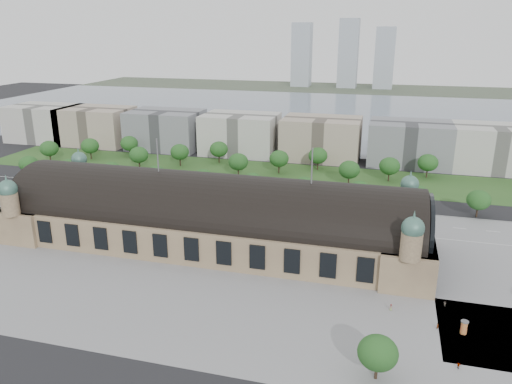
% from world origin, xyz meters
% --- Properties ---
extents(ground, '(900.00, 900.00, 0.00)m').
position_xyz_m(ground, '(0.00, 0.00, 0.00)').
color(ground, black).
rests_on(ground, ground).
extents(station, '(150.00, 48.40, 44.30)m').
position_xyz_m(station, '(0.00, 0.00, 10.28)').
color(station, tan).
rests_on(station, ground).
extents(plaza_south, '(190.00, 48.00, 0.12)m').
position_xyz_m(plaza_south, '(10.00, -44.00, 0.00)').
color(plaza_south, gray).
rests_on(plaza_south, ground).
extents(road_slab, '(260.00, 26.00, 0.10)m').
position_xyz_m(road_slab, '(-20.00, 38.00, 0.00)').
color(road_slab, black).
rests_on(road_slab, ground).
extents(grass_belt, '(300.00, 45.00, 0.10)m').
position_xyz_m(grass_belt, '(-15.00, 93.00, 0.00)').
color(grass_belt, '#2B5221').
rests_on(grass_belt, ground).
extents(petrol_station, '(14.00, 13.00, 5.05)m').
position_xyz_m(petrol_station, '(-53.91, 65.28, 2.95)').
color(petrol_station, '#DD580D').
rests_on(petrol_station, ground).
extents(lake, '(700.00, 320.00, 0.08)m').
position_xyz_m(lake, '(0.00, 298.00, 0.00)').
color(lake, slate).
rests_on(lake, ground).
extents(far_shore, '(700.00, 120.00, 0.14)m').
position_xyz_m(far_shore, '(0.00, 498.00, 0.00)').
color(far_shore, '#44513D').
rests_on(far_shore, ground).
extents(far_tower_left, '(24.00, 24.00, 80.00)m').
position_xyz_m(far_tower_left, '(-60.00, 508.00, 40.00)').
color(far_tower_left, '#9EA8B2').
rests_on(far_tower_left, ground).
extents(far_tower_mid, '(24.00, 24.00, 85.00)m').
position_xyz_m(far_tower_mid, '(0.00, 508.00, 42.50)').
color(far_tower_mid, '#9EA8B2').
rests_on(far_tower_mid, ground).
extents(far_tower_right, '(24.00, 24.00, 75.00)m').
position_xyz_m(far_tower_right, '(45.00, 508.00, 37.50)').
color(far_tower_right, '#9EA8B2').
rests_on(far_tower_right, ground).
extents(office_0, '(45.00, 32.00, 24.00)m').
position_xyz_m(office_0, '(-170.00, 133.00, 12.00)').
color(office_0, '#B4B3AB').
rests_on(office_0, ground).
extents(office_1, '(45.00, 32.00, 24.00)m').
position_xyz_m(office_1, '(-130.00, 133.00, 12.00)').
color(office_1, tan).
rests_on(office_1, ground).
extents(office_2, '(45.00, 32.00, 24.00)m').
position_xyz_m(office_2, '(-80.00, 133.00, 12.00)').
color(office_2, gray).
rests_on(office_2, ground).
extents(office_3, '(45.00, 32.00, 24.00)m').
position_xyz_m(office_3, '(-30.00, 133.00, 12.00)').
color(office_3, '#B4B3AB').
rests_on(office_3, ground).
extents(office_4, '(45.00, 32.00, 24.00)m').
position_xyz_m(office_4, '(20.00, 133.00, 12.00)').
color(office_4, tan).
rests_on(office_4, ground).
extents(office_5, '(45.00, 32.00, 24.00)m').
position_xyz_m(office_5, '(70.00, 133.00, 12.00)').
color(office_5, gray).
rests_on(office_5, ground).
extents(office_6, '(45.00, 32.00, 24.00)m').
position_xyz_m(office_6, '(115.00, 133.00, 12.00)').
color(office_6, '#B4B3AB').
rests_on(office_6, ground).
extents(tree_row_0, '(9.60, 9.60, 11.52)m').
position_xyz_m(tree_row_0, '(-120.00, 53.00, 7.43)').
color(tree_row_0, '#2D2116').
rests_on(tree_row_0, ground).
extents(tree_row_1, '(9.60, 9.60, 11.52)m').
position_xyz_m(tree_row_1, '(-96.00, 53.00, 7.43)').
color(tree_row_1, '#2D2116').
rests_on(tree_row_1, ground).
extents(tree_row_2, '(9.60, 9.60, 11.52)m').
position_xyz_m(tree_row_2, '(-72.00, 53.00, 7.43)').
color(tree_row_2, '#2D2116').
rests_on(tree_row_2, ground).
extents(tree_row_3, '(9.60, 9.60, 11.52)m').
position_xyz_m(tree_row_3, '(-48.00, 53.00, 7.43)').
color(tree_row_3, '#2D2116').
rests_on(tree_row_3, ground).
extents(tree_row_4, '(9.60, 9.60, 11.52)m').
position_xyz_m(tree_row_4, '(-24.00, 53.00, 7.43)').
color(tree_row_4, '#2D2116').
rests_on(tree_row_4, ground).
extents(tree_row_5, '(9.60, 9.60, 11.52)m').
position_xyz_m(tree_row_5, '(0.00, 53.00, 7.43)').
color(tree_row_5, '#2D2116').
rests_on(tree_row_5, ground).
extents(tree_row_6, '(9.60, 9.60, 11.52)m').
position_xyz_m(tree_row_6, '(24.00, 53.00, 7.43)').
color(tree_row_6, '#2D2116').
rests_on(tree_row_6, ground).
extents(tree_row_7, '(9.60, 9.60, 11.52)m').
position_xyz_m(tree_row_7, '(48.00, 53.00, 7.43)').
color(tree_row_7, '#2D2116').
rests_on(tree_row_7, ground).
extents(tree_row_8, '(9.60, 9.60, 11.52)m').
position_xyz_m(tree_row_8, '(72.00, 53.00, 7.43)').
color(tree_row_8, '#2D2116').
rests_on(tree_row_8, ground).
extents(tree_row_9, '(9.60, 9.60, 11.52)m').
position_xyz_m(tree_row_9, '(96.00, 53.00, 7.43)').
color(tree_row_9, '#2D2116').
rests_on(tree_row_9, ground).
extents(tree_belt_0, '(10.40, 10.40, 12.48)m').
position_xyz_m(tree_belt_0, '(-130.00, 83.00, 8.05)').
color(tree_belt_0, '#2D2116').
rests_on(tree_belt_0, ground).
extents(tree_belt_1, '(10.40, 10.40, 12.48)m').
position_xyz_m(tree_belt_1, '(-111.00, 95.00, 8.05)').
color(tree_belt_1, '#2D2116').
rests_on(tree_belt_1, ground).
extents(tree_belt_2, '(10.40, 10.40, 12.48)m').
position_xyz_m(tree_belt_2, '(-92.00, 107.00, 8.05)').
color(tree_belt_2, '#2D2116').
rests_on(tree_belt_2, ground).
extents(tree_belt_3, '(10.40, 10.40, 12.48)m').
position_xyz_m(tree_belt_3, '(-73.00, 83.00, 8.05)').
color(tree_belt_3, '#2D2116').
rests_on(tree_belt_3, ground).
extents(tree_belt_4, '(10.40, 10.40, 12.48)m').
position_xyz_m(tree_belt_4, '(-54.00, 95.00, 8.05)').
color(tree_belt_4, '#2D2116').
rests_on(tree_belt_4, ground).
extents(tree_belt_5, '(10.40, 10.40, 12.48)m').
position_xyz_m(tree_belt_5, '(-35.00, 107.00, 8.05)').
color(tree_belt_5, '#2D2116').
rests_on(tree_belt_5, ground).
extents(tree_belt_6, '(10.40, 10.40, 12.48)m').
position_xyz_m(tree_belt_6, '(-16.00, 83.00, 8.05)').
color(tree_belt_6, '#2D2116').
rests_on(tree_belt_6, ground).
extents(tree_belt_7, '(10.40, 10.40, 12.48)m').
position_xyz_m(tree_belt_7, '(3.00, 95.00, 8.05)').
color(tree_belt_7, '#2D2116').
rests_on(tree_belt_7, ground).
extents(tree_belt_8, '(10.40, 10.40, 12.48)m').
position_xyz_m(tree_belt_8, '(22.00, 107.00, 8.05)').
color(tree_belt_8, '#2D2116').
rests_on(tree_belt_8, ground).
extents(tree_belt_9, '(10.40, 10.40, 12.48)m').
position_xyz_m(tree_belt_9, '(41.00, 83.00, 8.05)').
color(tree_belt_9, '#2D2116').
rests_on(tree_belt_9, ground).
extents(tree_belt_10, '(10.40, 10.40, 12.48)m').
position_xyz_m(tree_belt_10, '(60.00, 95.00, 8.05)').
color(tree_belt_10, '#2D2116').
rests_on(tree_belt_10, ground).
extents(tree_belt_11, '(10.40, 10.40, 12.48)m').
position_xyz_m(tree_belt_11, '(79.00, 107.00, 8.05)').
color(tree_belt_11, '#2D2116').
rests_on(tree_belt_11, ground).
extents(tree_plaza_s, '(9.00, 9.00, 10.64)m').
position_xyz_m(tree_plaza_s, '(60.00, -60.00, 6.80)').
color(tree_plaza_s, '#2D2116').
rests_on(tree_plaza_s, ground).
extents(traffic_car_0, '(4.50, 2.21, 1.48)m').
position_xyz_m(traffic_car_0, '(-92.68, 34.80, 0.74)').
color(traffic_car_0, white).
rests_on(traffic_car_0, ground).
extents(traffic_car_1, '(5.14, 2.14, 1.65)m').
position_xyz_m(traffic_car_1, '(-84.80, 45.80, 0.83)').
color(traffic_car_1, gray).
rests_on(traffic_car_1, ground).
extents(traffic_car_2, '(5.60, 2.87, 1.51)m').
position_xyz_m(traffic_car_2, '(-71.33, 37.58, 0.76)').
color(traffic_car_2, black).
rests_on(traffic_car_2, ground).
extents(traffic_car_3, '(4.52, 2.15, 1.27)m').
position_xyz_m(traffic_car_3, '(-16.12, 43.61, 0.64)').
color(traffic_car_3, maroon).
rests_on(traffic_car_3, ground).
extents(traffic_car_4, '(3.91, 1.92, 1.28)m').
position_xyz_m(traffic_car_4, '(-11.60, 37.96, 0.64)').
color(traffic_car_4, '#191A47').
rests_on(traffic_car_4, ground).
extents(traffic_car_5, '(4.04, 1.41, 1.33)m').
position_xyz_m(traffic_car_5, '(35.86, 46.95, 0.67)').
color(traffic_car_5, '#595C60').
rests_on(traffic_car_5, ground).
extents(traffic_car_6, '(5.91, 2.73, 1.64)m').
position_xyz_m(traffic_car_6, '(58.18, 33.54, 0.82)').
color(traffic_car_6, '#B8B8BA').
rests_on(traffic_car_6, ground).
extents(parked_car_0, '(4.39, 3.65, 1.41)m').
position_xyz_m(parked_car_0, '(-55.98, 22.58, 0.71)').
color(parked_car_0, black).
rests_on(parked_car_0, ground).
extents(parked_car_1, '(5.05, 4.32, 1.29)m').
position_xyz_m(parked_car_1, '(-75.92, 25.00, 0.64)').
color(parked_car_1, maroon).
rests_on(parked_car_1, ground).
extents(parked_car_2, '(6.07, 4.82, 1.65)m').
position_xyz_m(parked_car_2, '(-39.66, 25.00, 0.82)').
color(parked_car_2, '#1D1946').
rests_on(parked_car_2, ground).
extents(parked_car_3, '(4.05, 3.42, 1.31)m').
position_xyz_m(parked_car_3, '(-44.34, 25.00, 0.65)').
color(parked_car_3, '#575A5F').
rests_on(parked_car_3, ground).
extents(parked_car_4, '(4.30, 3.17, 1.35)m').
position_xyz_m(parked_car_4, '(-41.36, 21.00, 0.68)').
color(parked_car_4, silver).
rests_on(parked_car_4, ground).
extents(parked_car_5, '(5.97, 5.15, 1.53)m').
position_xyz_m(parked_car_5, '(-24.37, 21.00, 0.76)').
color(parked_car_5, gray).
rests_on(parked_car_5, ground).
extents(parked_car_6, '(5.81, 4.38, 1.57)m').
position_xyz_m(parked_car_6, '(-25.48, 24.62, 0.78)').
color(parked_car_6, black).
rests_on(parked_car_6, ground).
extents(bus_west, '(12.11, 3.63, 3.33)m').
position_xyz_m(bus_west, '(-20.51, 27.92, 1.66)').
color(bus_west, red).
rests_on(bus_west, ground).
extents(bus_mid, '(12.16, 3.49, 3.35)m').
position_xyz_m(bus_mid, '(-3.04, 27.00, 1.67)').
color(bus_mid, white).
rests_on(bus_mid, ground).
extents(bus_east, '(12.24, 3.32, 3.38)m').
position_xyz_m(bus_east, '(23.90, 27.33, 1.69)').
color(bus_east, '#B8B1AA').
rests_on(bus_east, ground).
extents(advertising_column, '(1.95, 1.95, 3.70)m').
position_xyz_m(advertising_column, '(80.94, -36.53, 1.92)').
color(advertising_column, '#E43954').
rests_on(advertising_column, ground).
extents(pedestrian_0, '(1.03, 0.73, 1.92)m').
position_xyz_m(pedestrian_0, '(62.86, -30.10, 0.96)').
color(pedestrian_0, gray).
rests_on(pedestrian_0, ground).
extents(pedestrian_1, '(0.77, 0.72, 1.78)m').
position_xyz_m(pedestrian_1, '(74.65, -36.28, 0.89)').
color(pedestrian_1, gray).
rests_on(pedestrian_1, ground).
extents(pedestrian_2, '(1.02, 1.01, 1.88)m').
position_xyz_m(pedestrian_2, '(77.45, -24.00, 0.94)').
color(pedestrian_2, gray).
rests_on(pedestrian_2, ground).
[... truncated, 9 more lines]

